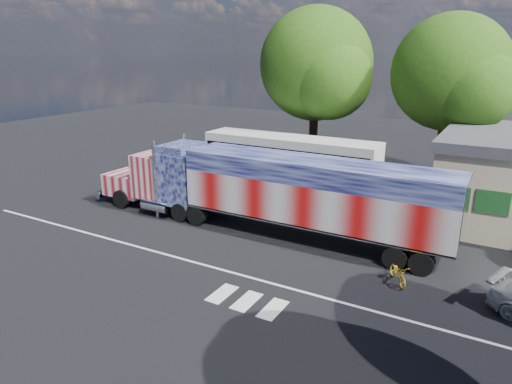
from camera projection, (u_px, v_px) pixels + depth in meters
The scene contains 8 objects.
ground at pixel (228, 240), 24.33m from camera, with size 100.00×100.00×0.00m, color black.
lane_markings at pixel (215, 277), 20.39m from camera, with size 30.00×2.67×0.01m.
semi_truck at pixel (268, 190), 24.93m from camera, with size 22.08×3.49×4.71m.
coach_bus at pixel (290, 162), 33.11m from camera, with size 12.98×3.02×3.78m.
woman at pixel (142, 196), 28.78m from camera, with size 0.64×0.42×1.77m, color slate.
bicycle at pixel (398, 273), 19.83m from camera, with size 0.59×1.69×0.89m, color gold.
tree_n_mid at pixel (317, 65), 36.00m from camera, with size 9.33×8.88×13.09m.
tree_ne_a at pixel (452, 73), 31.23m from camera, with size 8.37×7.97×12.23m.
Camera 1 is at (12.38, -18.78, 9.73)m, focal length 32.00 mm.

